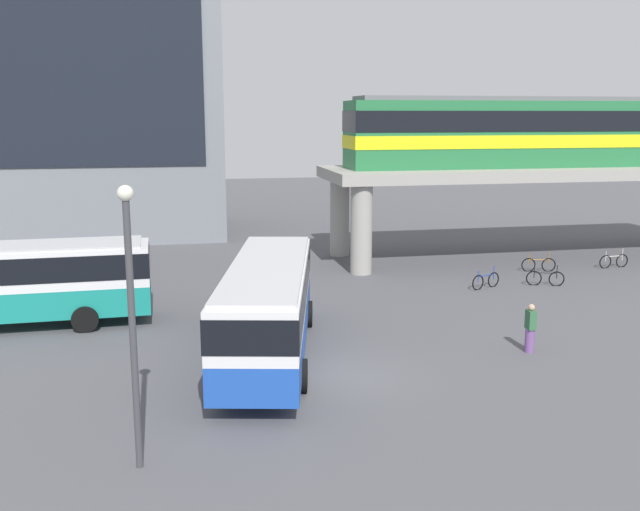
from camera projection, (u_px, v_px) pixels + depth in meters
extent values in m
plane|color=#515156|center=(290.00, 297.00, 31.87)|extent=(120.00, 120.00, 0.00)
cube|color=slate|center=(36.00, 97.00, 46.68)|extent=(23.72, 11.37, 18.27)
cube|color=black|center=(17.00, 79.00, 40.99)|extent=(21.35, 0.10, 10.23)
cube|color=#9E9B93|center=(556.00, 171.00, 40.31)|extent=(26.41, 6.49, 0.60)
cylinder|color=#9E9B93|center=(361.00, 230.00, 36.13)|extent=(1.10, 1.10, 4.56)
cylinder|color=#9E9B93|center=(340.00, 216.00, 40.83)|extent=(1.10, 1.10, 4.56)
cube|color=#26723F|center=(560.00, 134.00, 39.92)|extent=(24.38, 2.90, 3.60)
cube|color=yellow|center=(559.00, 140.00, 39.99)|extent=(24.44, 2.96, 0.70)
cube|color=black|center=(560.00, 121.00, 39.78)|extent=(24.44, 2.96, 1.10)
cube|color=slate|center=(562.00, 99.00, 39.55)|extent=(23.40, 2.61, 0.24)
cube|color=#1E4CB2|center=(269.00, 327.00, 23.83)|extent=(4.75, 11.28, 1.10)
cube|color=silver|center=(268.00, 289.00, 23.58)|extent=(4.75, 11.28, 1.50)
cube|color=black|center=(268.00, 287.00, 23.57)|extent=(4.80, 11.33, 0.96)
cube|color=silver|center=(268.00, 265.00, 23.42)|extent=(4.51, 10.72, 0.12)
cylinder|color=black|center=(244.00, 314.00, 27.41)|extent=(0.48, 1.04, 1.00)
cylinder|color=black|center=(309.00, 314.00, 27.38)|extent=(0.48, 1.04, 1.00)
cylinder|color=black|center=(218.00, 375.00, 20.94)|extent=(0.48, 1.04, 1.00)
cylinder|color=black|center=(303.00, 376.00, 20.91)|extent=(0.48, 1.04, 1.00)
cube|color=teal|center=(3.00, 301.00, 27.06)|extent=(11.06, 2.77, 1.10)
cube|color=white|center=(0.00, 268.00, 26.81)|extent=(11.06, 2.77, 1.50)
cylinder|color=black|center=(85.00, 319.00, 26.65)|extent=(1.01, 0.30, 1.00)
cylinder|color=black|center=(91.00, 302.00, 29.04)|extent=(1.01, 0.30, 1.00)
torus|color=black|center=(549.00, 265.00, 36.99)|extent=(0.74, 0.21, 0.74)
torus|color=black|center=(528.00, 265.00, 37.00)|extent=(0.74, 0.21, 0.74)
cylinder|color=#996626|center=(539.00, 260.00, 36.94)|extent=(1.04, 0.27, 0.05)
cylinder|color=#996626|center=(529.00, 259.00, 36.94)|extent=(0.04, 0.04, 0.55)
cylinder|color=#996626|center=(549.00, 258.00, 36.92)|extent=(0.04, 0.04, 0.65)
torus|color=black|center=(493.00, 280.00, 33.70)|extent=(0.70, 0.35, 0.74)
torus|color=black|center=(478.00, 283.00, 33.11)|extent=(0.70, 0.35, 0.74)
cylinder|color=#1E3FA5|center=(486.00, 275.00, 33.35)|extent=(0.98, 0.46, 0.05)
cylinder|color=#1E3FA5|center=(478.00, 276.00, 33.05)|extent=(0.04, 0.04, 0.55)
cylinder|color=#1E3FA5|center=(494.00, 273.00, 33.63)|extent=(0.04, 0.04, 0.65)
torus|color=black|center=(557.00, 279.00, 33.86)|extent=(0.72, 0.30, 0.74)
torus|color=black|center=(534.00, 278.00, 33.99)|extent=(0.72, 0.30, 0.74)
cylinder|color=black|center=(546.00, 273.00, 33.87)|extent=(1.01, 0.39, 0.05)
cylinder|color=black|center=(534.00, 272.00, 33.94)|extent=(0.04, 0.04, 0.55)
cylinder|color=black|center=(557.00, 272.00, 33.79)|extent=(0.04, 0.04, 0.65)
torus|color=black|center=(622.00, 261.00, 38.04)|extent=(0.74, 0.12, 0.74)
torus|color=black|center=(605.00, 262.00, 37.74)|extent=(0.74, 0.12, 0.74)
cylinder|color=silver|center=(614.00, 256.00, 37.84)|extent=(1.05, 0.14, 0.05)
cylinder|color=silver|center=(606.00, 256.00, 37.69)|extent=(0.04, 0.04, 0.55)
cylinder|color=silver|center=(622.00, 254.00, 37.97)|extent=(0.04, 0.04, 0.65)
cylinder|color=#724C8C|center=(530.00, 340.00, 24.42)|extent=(0.32, 0.32, 0.83)
cube|color=#33663F|center=(531.00, 320.00, 24.28)|extent=(0.28, 0.41, 0.65)
sphere|color=tan|center=(532.00, 307.00, 24.19)|extent=(0.22, 0.22, 0.22)
cylinder|color=#3F3F44|center=(133.00, 339.00, 15.92)|extent=(0.16, 0.16, 6.23)
sphere|color=silver|center=(125.00, 193.00, 15.28)|extent=(0.36, 0.36, 0.36)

